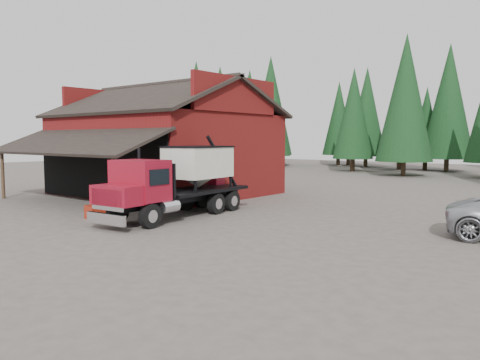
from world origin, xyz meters
The scene contains 7 objects.
ground centered at (0.00, 0.00, 0.00)m, with size 120.00×120.00×0.00m, color #4F463E.
red_barn centered at (-11.00, 9.90, 2.69)m, with size 12.80×13.63×7.18m.
conifer_backdrop centered at (0.00, 42.00, 0.00)m, with size 76.00×16.00×16.00m, color #103217, non-canonical shape.
near_pine_a centered at (-22.00, 28.00, 6.39)m, with size 4.40×4.40×11.40m.
near_pine_d centered at (-4.00, 34.00, 7.39)m, with size 5.28×5.28×13.40m.
feed_truck centered at (-3.50, 4.03, 1.73)m, with size 2.90×8.33×3.70m.
equip_box centered at (-6.00, 1.57, 0.30)m, with size 0.70×1.10×0.60m, color maroon.
Camera 1 is at (11.80, -10.53, 3.51)m, focal length 35.00 mm.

